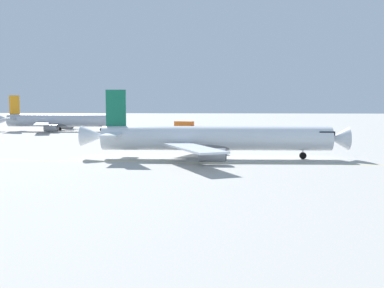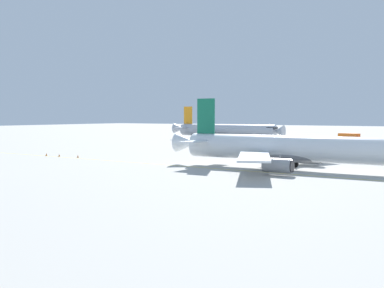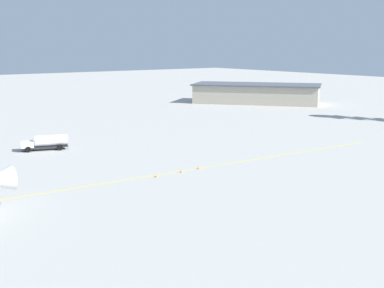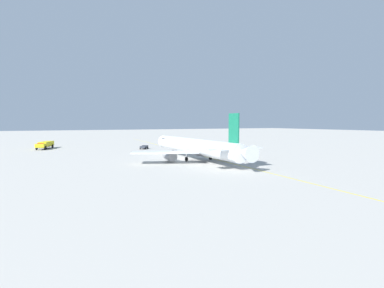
{
  "view_description": "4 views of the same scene",
  "coord_description": "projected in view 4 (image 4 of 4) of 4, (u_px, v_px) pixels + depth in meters",
  "views": [
    {
      "loc": [
        -75.31,
        1.47,
        9.01
      ],
      "look_at": [
        0.18,
        6.28,
        2.22
      ],
      "focal_mm": 43.73,
      "sensor_mm": 36.0,
      "label": 1
    },
    {
      "loc": [
        -70.02,
        -22.44,
        8.28
      ],
      "look_at": [
        -1.91,
        20.89,
        3.4
      ],
      "focal_mm": 45.1,
      "sensor_mm": 36.0,
      "label": 2
    },
    {
      "loc": [
        63.77,
        3.22,
        20.1
      ],
      "look_at": [
        -4.13,
        53.82,
        4.24
      ],
      "focal_mm": 49.89,
      "sensor_mm": 36.0,
      "label": 3
    },
    {
      "loc": [
        29.41,
        63.5,
        9.17
      ],
      "look_at": [
        -0.61,
        1.78,
        3.87
      ],
      "focal_mm": 25.97,
      "sensor_mm": 36.0,
      "label": 4
    }
  ],
  "objects": [
    {
      "name": "taxiway_centreline",
      "position": [
        212.0,
        159.0,
        70.92
      ],
      "size": [
        7.04,
        188.4,
        0.01
      ],
      "rotation": [
        0.0,
        0.0,
        4.68
      ],
      "color": "yellow",
      "rests_on": "ground_plane"
    },
    {
      "name": "fire_tender_truck",
      "position": [
        45.0,
        144.0,
        97.04
      ],
      "size": [
        5.71,
        11.04,
        2.5
      ],
      "rotation": [
        0.0,
        0.0,
        1.28
      ],
      "color": "#232326",
      "rests_on": "ground_plane"
    },
    {
      "name": "airliner_main",
      "position": [
        196.0,
        147.0,
        68.15
      ],
      "size": [
        33.85,
        42.55,
        10.98
      ],
      "rotation": [
        0.0,
        0.0,
        4.74
      ],
      "color": "silver",
      "rests_on": "ground_plane"
    },
    {
      "name": "baggage_truck_truck",
      "position": [
        144.0,
        147.0,
        96.38
      ],
      "size": [
        3.67,
        4.12,
        1.22
      ],
      "rotation": [
        0.0,
        0.0,
        4.09
      ],
      "color": "#232326",
      "rests_on": "ground_plane"
    },
    {
      "name": "ground_plane",
      "position": [
        187.0,
        159.0,
        70.47
      ],
      "size": [
        600.0,
        600.0,
        0.0
      ],
      "primitive_type": "plane",
      "color": "#ADAAA3"
    }
  ]
}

